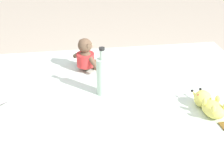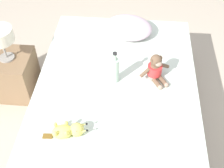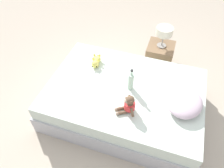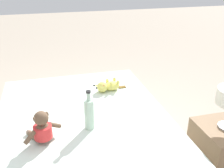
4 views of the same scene
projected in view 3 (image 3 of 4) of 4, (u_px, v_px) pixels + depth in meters
The scene contains 8 objects.
ground_plane at pixel (124, 110), 2.97m from camera, with size 16.00×16.00×0.00m, color #B7A893.
bed at pixel (124, 100), 2.80m from camera, with size 1.37×1.98×0.47m.
pillow at pixel (185, 102), 2.38m from camera, with size 0.54×0.48×0.15m.
plush_monkey at pixel (129, 105), 2.32m from camera, with size 0.26×0.25×0.24m.
plush_yellow_creature at pixel (96, 61), 2.89m from camera, with size 0.33×0.15×0.10m.
glass_bottle at pixel (131, 81), 2.53m from camera, with size 0.07×0.07×0.30m.
nightstand at pixel (159, 57), 3.41m from camera, with size 0.40×0.40×0.44m.
bedside_lamp at pixel (164, 32), 3.06m from camera, with size 0.25×0.25×0.32m.
Camera 3 is at (1.70, 0.40, 2.43)m, focal length 33.90 mm.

